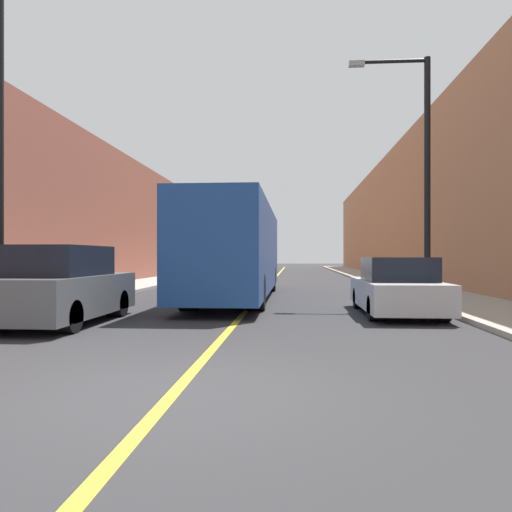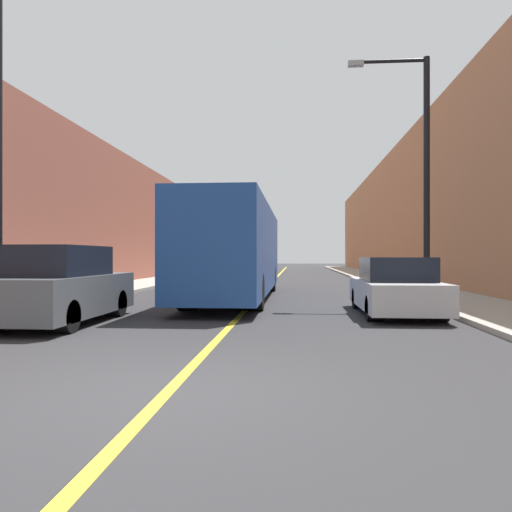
{
  "view_description": "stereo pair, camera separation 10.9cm",
  "coord_description": "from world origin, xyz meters",
  "px_view_note": "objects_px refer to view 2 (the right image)",
  "views": [
    {
      "loc": [
        1.37,
        -5.52,
        1.56
      ],
      "look_at": [
        -0.35,
        16.79,
        1.56
      ],
      "focal_mm": 35.0,
      "sensor_mm": 36.0,
      "label": 1
    },
    {
      "loc": [
        1.48,
        -5.51,
        1.56
      ],
      "look_at": [
        -0.35,
        16.79,
        1.56
      ],
      "focal_mm": 35.0,
      "sensor_mm": 36.0,
      "label": 2
    }
  ],
  "objects_px": {
    "street_lamp_right": "(420,162)",
    "bus": "(237,250)",
    "car_right_near": "(395,289)",
    "parked_suv_left": "(59,288)",
    "street_lamp_left": "(6,122)"
  },
  "relations": [
    {
      "from": "car_right_near",
      "to": "street_lamp_left",
      "type": "bearing_deg",
      "value": -167.38
    },
    {
      "from": "street_lamp_right",
      "to": "bus",
      "type": "bearing_deg",
      "value": 164.99
    },
    {
      "from": "parked_suv_left",
      "to": "car_right_near",
      "type": "relative_size",
      "value": 0.98
    },
    {
      "from": "bus",
      "to": "parked_suv_left",
      "type": "distance_m",
      "value": 7.82
    },
    {
      "from": "street_lamp_left",
      "to": "bus",
      "type": "bearing_deg",
      "value": 54.78
    },
    {
      "from": "car_right_near",
      "to": "street_lamp_left",
      "type": "xyz_separation_m",
      "value": [
        -9.52,
        -2.13,
        4.08
      ]
    },
    {
      "from": "car_right_near",
      "to": "street_lamp_right",
      "type": "xyz_separation_m",
      "value": [
        1.35,
        2.94,
        3.9
      ]
    },
    {
      "from": "parked_suv_left",
      "to": "street_lamp_left",
      "type": "xyz_separation_m",
      "value": [
        -1.46,
        0.31,
        3.94
      ]
    },
    {
      "from": "car_right_near",
      "to": "parked_suv_left",
      "type": "bearing_deg",
      "value": -163.14
    },
    {
      "from": "car_right_near",
      "to": "street_lamp_left",
      "type": "height_order",
      "value": "street_lamp_left"
    },
    {
      "from": "car_right_near",
      "to": "street_lamp_right",
      "type": "relative_size",
      "value": 0.59
    },
    {
      "from": "bus",
      "to": "street_lamp_left",
      "type": "height_order",
      "value": "street_lamp_left"
    },
    {
      "from": "bus",
      "to": "car_right_near",
      "type": "height_order",
      "value": "bus"
    },
    {
      "from": "bus",
      "to": "street_lamp_right",
      "type": "bearing_deg",
      "value": -15.01
    },
    {
      "from": "parked_suv_left",
      "to": "street_lamp_left",
      "type": "bearing_deg",
      "value": 168.03
    }
  ]
}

